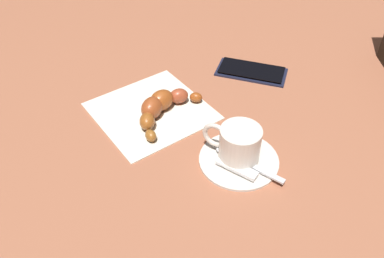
{
  "coord_description": "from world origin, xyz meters",
  "views": [
    {
      "loc": [
        -0.31,
        0.39,
        0.46
      ],
      "look_at": [
        0.01,
        0.02,
        0.01
      ],
      "focal_mm": 36.79,
      "sensor_mm": 36.0,
      "label": 1
    }
  ],
  "objects_px": {
    "espresso_cup": "(238,144)",
    "sugar_packet": "(237,168)",
    "saucer": "(239,159)",
    "teaspoon": "(238,158)",
    "napkin": "(151,111)",
    "cell_phone": "(251,71)",
    "croissant": "(161,106)"
  },
  "relations": [
    {
      "from": "cell_phone",
      "to": "sugar_packet",
      "type": "bearing_deg",
      "value": 118.99
    },
    {
      "from": "sugar_packet",
      "to": "napkin",
      "type": "bearing_deg",
      "value": 167.84
    },
    {
      "from": "croissant",
      "to": "cell_phone",
      "type": "bearing_deg",
      "value": -102.83
    },
    {
      "from": "saucer",
      "to": "napkin",
      "type": "relative_size",
      "value": 0.66
    },
    {
      "from": "saucer",
      "to": "cell_phone",
      "type": "height_order",
      "value": "same"
    },
    {
      "from": "saucer",
      "to": "espresso_cup",
      "type": "xyz_separation_m",
      "value": [
        0.0,
        0.0,
        0.03
      ]
    },
    {
      "from": "sugar_packet",
      "to": "teaspoon",
      "type": "bearing_deg",
      "value": 115.5
    },
    {
      "from": "teaspoon",
      "to": "saucer",
      "type": "bearing_deg",
      "value": -78.47
    },
    {
      "from": "cell_phone",
      "to": "teaspoon",
      "type": "bearing_deg",
      "value": 118.81
    },
    {
      "from": "saucer",
      "to": "teaspoon",
      "type": "bearing_deg",
      "value": 101.53
    },
    {
      "from": "espresso_cup",
      "to": "teaspoon",
      "type": "height_order",
      "value": "espresso_cup"
    },
    {
      "from": "sugar_packet",
      "to": "cell_phone",
      "type": "relative_size",
      "value": 0.42
    },
    {
      "from": "espresso_cup",
      "to": "saucer",
      "type": "bearing_deg",
      "value": -161.66
    },
    {
      "from": "napkin",
      "to": "croissant",
      "type": "relative_size",
      "value": 1.23
    },
    {
      "from": "croissant",
      "to": "cell_phone",
      "type": "distance_m",
      "value": 0.22
    },
    {
      "from": "sugar_packet",
      "to": "cell_phone",
      "type": "height_order",
      "value": "sugar_packet"
    },
    {
      "from": "napkin",
      "to": "cell_phone",
      "type": "relative_size",
      "value": 1.22
    },
    {
      "from": "napkin",
      "to": "cell_phone",
      "type": "bearing_deg",
      "value": -107.36
    },
    {
      "from": "cell_phone",
      "to": "espresso_cup",
      "type": "bearing_deg",
      "value": 118.39
    },
    {
      "from": "espresso_cup",
      "to": "sugar_packet",
      "type": "bearing_deg",
      "value": 124.7
    },
    {
      "from": "espresso_cup",
      "to": "croissant",
      "type": "relative_size",
      "value": 0.61
    },
    {
      "from": "espresso_cup",
      "to": "teaspoon",
      "type": "distance_m",
      "value": 0.03
    },
    {
      "from": "saucer",
      "to": "napkin",
      "type": "bearing_deg",
      "value": 0.08
    },
    {
      "from": "saucer",
      "to": "croissant",
      "type": "relative_size",
      "value": 0.82
    },
    {
      "from": "teaspoon",
      "to": "sugar_packet",
      "type": "bearing_deg",
      "value": 121.26
    },
    {
      "from": "saucer",
      "to": "croissant",
      "type": "xyz_separation_m",
      "value": [
        0.17,
        -0.0,
        0.02
      ]
    },
    {
      "from": "espresso_cup",
      "to": "napkin",
      "type": "height_order",
      "value": "espresso_cup"
    },
    {
      "from": "espresso_cup",
      "to": "cell_phone",
      "type": "height_order",
      "value": "espresso_cup"
    },
    {
      "from": "sugar_packet",
      "to": "napkin",
      "type": "relative_size",
      "value": 0.35
    },
    {
      "from": "croissant",
      "to": "cell_phone",
      "type": "xyz_separation_m",
      "value": [
        -0.05,
        -0.22,
        -0.02
      ]
    },
    {
      "from": "napkin",
      "to": "espresso_cup",
      "type": "bearing_deg",
      "value": 179.75
    },
    {
      "from": "teaspoon",
      "to": "sugar_packet",
      "type": "height_order",
      "value": "teaspoon"
    }
  ]
}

